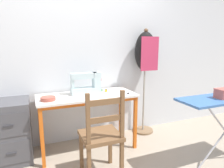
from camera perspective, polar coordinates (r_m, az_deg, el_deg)
ground_plane at (r=2.62m, az=-5.10°, el=-20.35°), size 14.00×14.00×0.00m
wall_back at (r=2.82m, az=-9.21°, el=9.18°), size 10.00×0.05×2.55m
sewing_table at (r=2.58m, az=-7.03°, el=-5.04°), size 1.24×0.54×0.74m
sewing_machine at (r=2.60m, az=-7.07°, el=0.03°), size 0.40×0.15×0.30m
fabric_bowl at (r=2.41m, az=-17.80°, el=-3.98°), size 0.17×0.17×0.04m
scissors at (r=2.64m, az=4.74°, el=-2.60°), size 0.10×0.11×0.01m
thread_spool_near_machine at (r=2.73m, az=-2.93°, el=-1.81°), size 0.03×0.03×0.03m
thread_spool_mid_table at (r=2.69m, az=-1.68°, el=-1.87°), size 0.04×0.04×0.04m
wooden_chair at (r=2.10m, az=-3.03°, el=-14.70°), size 0.40×0.38×0.95m
filing_cabinet at (r=2.70m, az=-26.74°, el=-11.89°), size 0.43×0.49×0.73m
dress_form at (r=3.04m, az=9.48°, el=7.53°), size 0.33×0.32×1.60m
storage_box at (r=2.43m, az=29.23°, el=-2.37°), size 0.16×0.13×0.10m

